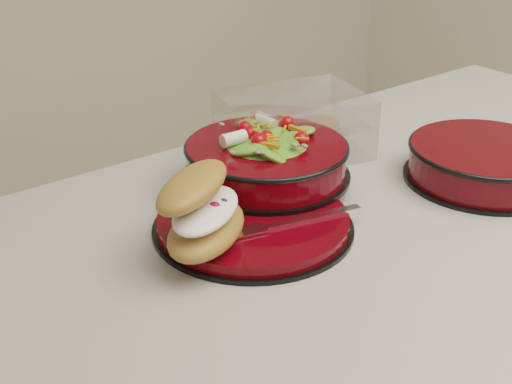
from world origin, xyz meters
TOP-DOWN VIEW (x-y plane):
  - dinner_plate at (-0.21, 0.08)m, footprint 0.26×0.26m
  - salad_bowl at (-0.13, 0.16)m, footprint 0.24×0.24m
  - croissant at (-0.30, 0.07)m, footprint 0.16×0.16m
  - fork at (-0.18, 0.04)m, footprint 0.17×0.06m
  - pastry_box at (-0.01, 0.24)m, footprint 0.25×0.20m
  - extra_bowl at (0.14, -0.00)m, footprint 0.23×0.23m

SIDE VIEW (x-z plane):
  - dinner_plate at x=-0.21m, z-range 0.90..0.92m
  - fork at x=-0.18m, z-range 0.92..0.92m
  - extra_bowl at x=0.14m, z-range 0.90..0.96m
  - pastry_box at x=-0.01m, z-range 0.90..0.99m
  - salad_bowl at x=-0.13m, z-range 0.91..1.01m
  - croissant at x=-0.30m, z-range 0.92..1.01m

